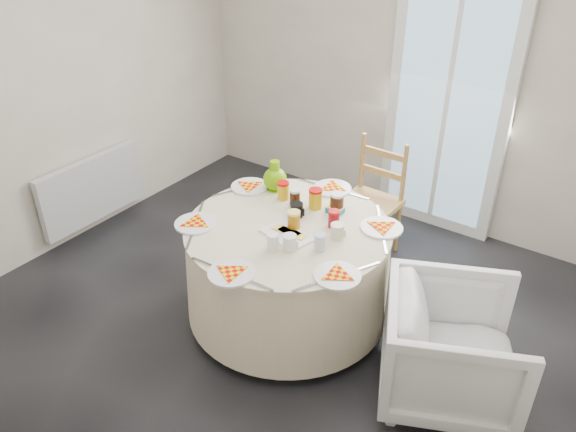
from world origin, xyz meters
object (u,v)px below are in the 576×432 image
Objects in this scene: wooden_chair at (369,202)px; green_pitcher at (275,171)px; table at (288,270)px; armchair at (453,343)px; radiator at (93,189)px.

wooden_chair is 4.40× the size of green_pitcher.
table is 1.16m from armchair.
armchair is (1.08, -1.03, -0.08)m from wooden_chair.
radiator is at bearing -152.28° from wooden_chair.
table is 1.78× the size of armchair.
wooden_chair is 1.49m from armchair.
wooden_chair is at bearing 84.89° from table.
armchair is 3.54× the size of green_pitcher.
table is 0.99m from wooden_chair.
table is at bearing 0.45° from radiator.
green_pitcher reaches higher than armchair.
radiator is at bearing -179.55° from table.
table is 6.29× the size of green_pitcher.
armchair is at bearing 7.17° from green_pitcher.
wooden_chair reaches higher than armchair.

